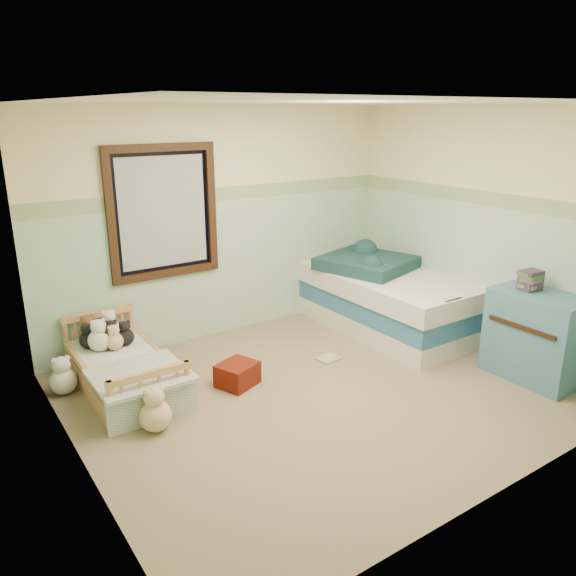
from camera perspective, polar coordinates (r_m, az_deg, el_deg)
floor at (r=5.22m, az=3.44°, el=-10.43°), size 4.20×3.60×0.02m
ceiling at (r=4.61m, az=4.04°, el=18.44°), size 4.20×3.60×0.02m
wall_back at (r=6.24m, az=-6.55°, el=6.51°), size 4.20×0.04×2.50m
wall_front at (r=3.58m, az=21.70°, el=-3.11°), size 4.20×0.04×2.50m
wall_left at (r=3.88m, az=-21.55°, el=-1.51°), size 0.04×3.60×2.50m
wall_right at (r=6.24m, az=19.19°, el=5.65°), size 0.04×3.60×2.50m
wainscot_mint at (r=6.34m, az=-6.33°, el=2.05°), size 4.20×0.01×1.50m
border_strip at (r=6.17m, az=-6.59°, el=9.45°), size 4.20×0.01×0.15m
window_frame at (r=5.88m, az=-12.51°, el=7.51°), size 1.16×0.06×1.36m
window_blinds at (r=5.89m, az=-12.55°, el=7.52°), size 0.92×0.01×1.12m
toddler_bed_frame at (r=5.41m, az=-16.24°, el=-8.89°), size 0.71×1.42×0.18m
toddler_mattress at (r=5.34m, az=-16.38°, el=-7.44°), size 0.65×1.36×0.12m
patchwork_quilt at (r=4.93m, az=-14.80°, el=-8.52°), size 0.77×0.71×0.03m
plush_bed_brown at (r=5.69m, az=-19.55°, el=-4.44°), size 0.20×0.20×0.20m
plush_bed_white at (r=5.74m, az=-17.64°, el=-4.04°), size 0.20×0.20×0.20m
plush_bed_tan at (r=5.51m, az=-18.43°, el=-5.15°), size 0.18×0.18×0.18m
plush_bed_dark at (r=5.57m, az=-16.16°, el=-4.78°), size 0.16×0.16×0.16m
plush_floor_cream at (r=5.48m, az=-21.83°, el=-8.78°), size 0.24×0.24×0.24m
plush_floor_tan at (r=4.68m, az=-13.30°, el=-12.52°), size 0.26×0.26×0.26m
twin_bed_frame at (r=6.66m, az=9.77°, el=-3.11°), size 1.06×2.12×0.22m
twin_boxspring at (r=6.59m, az=9.87°, el=-1.32°), size 1.06×2.12×0.22m
twin_mattress at (r=6.52m, az=9.97°, el=0.51°), size 1.10×2.16×0.22m
teal_blanket at (r=6.65m, az=7.95°, el=2.55°), size 1.13×1.17×0.14m
dresser at (r=5.77m, az=23.92°, el=-4.49°), size 0.52×0.84×0.84m
book_stack at (r=5.68m, az=23.40°, el=0.73°), size 0.20×0.17×0.19m
red_pillow at (r=5.27m, az=-5.16°, el=-8.71°), size 0.43×0.40×0.21m
floor_book at (r=5.81m, az=4.16°, el=-7.15°), size 0.25×0.20×0.02m
extra_plush_0 at (r=5.60m, az=-17.41°, el=-4.74°), size 0.17×0.17×0.17m
extra_plush_1 at (r=5.51m, az=-18.60°, el=-5.04°), size 0.21×0.21×0.21m
extra_plush_2 at (r=5.49m, az=-17.21°, el=-5.19°), size 0.17×0.17×0.17m
extra_plush_3 at (r=5.61m, az=-19.63°, el=-4.99°), size 0.16×0.16×0.16m
extra_plush_4 at (r=5.52m, az=-17.87°, el=-5.15°), size 0.16×0.16×0.16m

